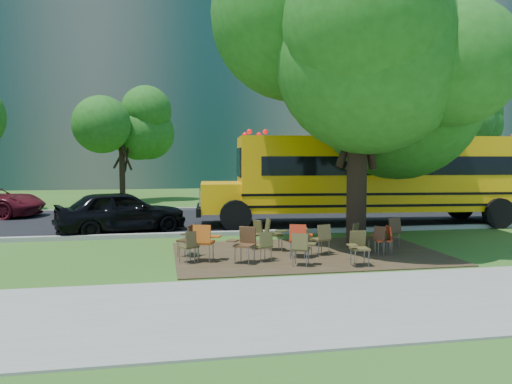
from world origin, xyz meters
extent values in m
plane|color=#35531A|center=(0.00, 0.00, 0.00)|extent=(160.00, 160.00, 0.00)
cube|color=gray|center=(0.00, -5.00, 0.02)|extent=(60.00, 4.00, 0.04)
cube|color=#382819|center=(1.00, -0.50, 0.01)|extent=(7.00, 4.50, 0.03)
cube|color=black|center=(0.00, 7.00, 0.02)|extent=(80.00, 8.00, 0.04)
cube|color=gray|center=(0.00, 3.00, 0.07)|extent=(80.00, 0.25, 0.14)
cube|color=gray|center=(0.00, 11.10, 0.07)|extent=(80.00, 0.25, 0.14)
cube|color=slate|center=(-8.00, 36.00, 11.00)|extent=(38.00, 16.00, 22.00)
cube|color=gray|center=(24.00, 38.00, 12.50)|extent=(30.00, 16.00, 25.00)
cylinder|color=black|center=(-5.00, 16.00, 1.75)|extent=(0.32, 0.32, 3.50)
sphere|color=#1D5713|center=(-5.00, 16.00, 4.22)|extent=(4.80, 4.80, 4.80)
cylinder|color=black|center=(8.00, 14.00, 2.10)|extent=(0.38, 0.38, 4.20)
sphere|color=#1D5713|center=(8.00, 14.00, 5.04)|extent=(5.60, 5.60, 5.60)
cylinder|color=black|center=(16.00, 13.00, 1.80)|extent=(0.34, 0.34, 3.60)
sphere|color=#1D5713|center=(16.00, 13.00, 4.35)|extent=(5.00, 5.00, 5.00)
cylinder|color=black|center=(2.61, 0.15, 2.12)|extent=(0.56, 0.56, 4.23)
sphere|color=#1D5713|center=(2.61, 0.15, 5.31)|extent=(7.20, 7.20, 7.20)
cube|color=#F6AB07|center=(6.09, 4.51, 1.96)|extent=(12.37, 3.87, 2.71)
cube|color=black|center=(6.42, 4.48, 2.27)|extent=(11.71, 3.85, 0.66)
cube|color=#F6AB07|center=(-0.67, 5.13, 1.11)|extent=(1.66, 2.56, 1.05)
cube|color=black|center=(6.09, 4.51, 1.27)|extent=(12.40, 3.91, 0.09)
cube|color=black|center=(6.09, 4.51, 0.86)|extent=(12.40, 3.91, 0.09)
cylinder|color=black|center=(-0.32, 3.71, 0.55)|extent=(1.13, 0.43, 1.11)
cylinder|color=black|center=(-0.07, 6.47, 0.55)|extent=(1.13, 0.43, 1.11)
cylinder|color=black|center=(9.15, 2.84, 0.55)|extent=(1.13, 0.43, 1.11)
cylinder|color=black|center=(9.41, 5.59, 0.55)|extent=(1.13, 0.43, 1.11)
cylinder|color=black|center=(10.95, 5.45, 0.55)|extent=(1.13, 0.43, 1.11)
cube|color=#473D1E|center=(-2.18, -1.13, 0.42)|extent=(0.52, 0.52, 0.05)
cube|color=#473D1E|center=(-2.10, -1.28, 0.62)|extent=(0.36, 0.27, 0.37)
cube|color=#473D1E|center=(-2.06, -0.91, 0.53)|extent=(0.31, 0.33, 0.03)
cylinder|color=slate|center=(-2.40, -1.08, 0.21)|extent=(0.02, 0.02, 0.42)
cylinder|color=slate|center=(-1.97, -1.19, 0.21)|extent=(0.02, 0.02, 0.42)
cube|color=#B24E13|center=(-1.81, -1.05, 0.49)|extent=(0.58, 0.57, 0.05)
cube|color=#B24E13|center=(-1.87, -1.24, 0.73)|extent=(0.45, 0.24, 0.44)
cube|color=#B24E13|center=(-1.51, -1.00, 0.62)|extent=(0.33, 0.37, 0.03)
cylinder|color=slate|center=(-1.92, -0.82, 0.25)|extent=(0.03, 0.03, 0.49)
cylinder|color=slate|center=(-1.69, -1.29, 0.25)|extent=(0.03, 0.03, 0.49)
cube|color=brown|center=(-0.39, -1.31, 0.40)|extent=(0.47, 0.45, 0.04)
cube|color=brown|center=(-0.34, -1.46, 0.59)|extent=(0.36, 0.20, 0.35)
cube|color=brown|center=(-0.23, -1.13, 0.50)|extent=(0.26, 0.30, 0.03)
cylinder|color=slate|center=(-0.58, -1.22, 0.20)|extent=(0.02, 0.02, 0.40)
cylinder|color=slate|center=(-0.20, -1.40, 0.20)|extent=(0.02, 0.02, 0.40)
cube|color=#51321C|center=(-0.87, -1.49, 0.46)|extent=(0.59, 0.58, 0.05)
cube|color=#51321C|center=(-0.77, -1.33, 0.69)|extent=(0.40, 0.31, 0.41)
cube|color=#51321C|center=(-1.15, -1.48, 0.59)|extent=(0.35, 0.37, 0.03)
cylinder|color=slate|center=(-0.81, -1.73, 0.23)|extent=(0.02, 0.02, 0.46)
cylinder|color=slate|center=(-0.92, -1.25, 0.23)|extent=(0.02, 0.02, 0.46)
cube|color=#4D4521|center=(0.39, -1.98, 0.42)|extent=(0.52, 0.51, 0.05)
cube|color=#4D4521|center=(0.32, -2.13, 0.63)|extent=(0.38, 0.24, 0.38)
cube|color=#4D4521|center=(0.65, -1.96, 0.53)|extent=(0.30, 0.33, 0.03)
cylinder|color=slate|center=(0.31, -1.76, 0.21)|extent=(0.02, 0.02, 0.42)
cylinder|color=slate|center=(0.46, -2.19, 0.21)|extent=(0.02, 0.02, 0.42)
cube|color=brown|center=(1.74, -2.25, 0.43)|extent=(0.43, 0.41, 0.05)
cube|color=brown|center=(1.75, -2.08, 0.64)|extent=(0.39, 0.12, 0.39)
cube|color=brown|center=(1.50, -2.37, 0.55)|extent=(0.23, 0.28, 0.03)
cylinder|color=slate|center=(1.89, -2.43, 0.22)|extent=(0.02, 0.02, 0.43)
cylinder|color=slate|center=(1.59, -2.08, 0.22)|extent=(0.02, 0.02, 0.43)
cube|color=red|center=(2.86, -1.08, 0.40)|extent=(0.42, 0.43, 0.04)
cube|color=red|center=(3.02, -1.10, 0.60)|extent=(0.14, 0.37, 0.36)
cube|color=red|center=(2.77, -0.85, 0.51)|extent=(0.28, 0.24, 0.03)
cylinder|color=slate|center=(2.68, -1.20, 0.20)|extent=(0.02, 0.02, 0.40)
cylinder|color=slate|center=(3.03, -0.95, 0.20)|extent=(0.02, 0.02, 0.40)
cube|color=#4B2C1B|center=(2.88, -1.07, 0.40)|extent=(0.48, 0.49, 0.04)
cube|color=#4B2C1B|center=(2.73, -1.14, 0.60)|extent=(0.22, 0.36, 0.36)
cube|color=#4B2C1B|center=(3.08, -1.22, 0.51)|extent=(0.31, 0.28, 0.03)
cylinder|color=slate|center=(2.96, -0.87, 0.20)|extent=(0.02, 0.02, 0.40)
cylinder|color=slate|center=(2.80, -1.27, 0.20)|extent=(0.02, 0.02, 0.40)
cube|color=#3E2616|center=(-2.19, -0.36, 0.44)|extent=(0.56, 0.56, 0.05)
cube|color=#3E2616|center=(-2.04, -0.46, 0.66)|extent=(0.30, 0.37, 0.39)
cube|color=#3E2616|center=(-2.17, -0.09, 0.56)|extent=(0.35, 0.33, 0.03)
cylinder|color=slate|center=(-2.42, -0.40, 0.22)|extent=(0.02, 0.02, 0.44)
cylinder|color=slate|center=(-1.96, -0.32, 0.22)|extent=(0.02, 0.02, 0.44)
cube|color=#49401F|center=(-0.32, 0.39, 0.42)|extent=(0.51, 0.52, 0.05)
cube|color=#49401F|center=(-0.17, 0.46, 0.63)|extent=(0.24, 0.38, 0.38)
cube|color=#49401F|center=(-0.53, 0.53, 0.53)|extent=(0.32, 0.30, 0.03)
cylinder|color=slate|center=(-0.39, 0.18, 0.21)|extent=(0.02, 0.02, 0.42)
cylinder|color=slate|center=(-0.24, 0.60, 0.21)|extent=(0.02, 0.02, 0.42)
cube|color=#413D1C|center=(0.20, 0.04, 0.46)|extent=(0.41, 0.43, 0.05)
cube|color=#413D1C|center=(0.02, 0.05, 0.69)|extent=(0.10, 0.41, 0.41)
cube|color=#413D1C|center=(0.34, -0.20, 0.59)|extent=(0.29, 0.23, 0.03)
cylinder|color=slate|center=(0.38, 0.22, 0.23)|extent=(0.02, 0.02, 0.46)
cylinder|color=slate|center=(0.03, -0.13, 0.23)|extent=(0.02, 0.02, 0.46)
cube|color=brown|center=(1.24, -0.80, 0.43)|extent=(0.51, 0.50, 0.05)
cube|color=brown|center=(1.30, -0.97, 0.65)|extent=(0.40, 0.21, 0.39)
cube|color=brown|center=(1.42, -0.60, 0.55)|extent=(0.29, 0.32, 0.03)
cylinder|color=slate|center=(1.03, -0.70, 0.22)|extent=(0.02, 0.02, 0.43)
cylinder|color=slate|center=(1.45, -0.91, 0.22)|extent=(0.02, 0.02, 0.43)
cube|color=#433A1D|center=(2.39, -0.77, 0.42)|extent=(0.54, 0.54, 0.05)
cube|color=#433A1D|center=(2.27, -0.65, 0.63)|extent=(0.32, 0.33, 0.38)
cube|color=#433A1D|center=(2.33, -1.02, 0.54)|extent=(0.33, 0.33, 0.03)
cylinder|color=slate|center=(2.61, -0.76, 0.21)|extent=(0.02, 0.02, 0.42)
cylinder|color=slate|center=(2.16, -0.77, 0.21)|extent=(0.02, 0.02, 0.42)
cube|color=#422C17|center=(3.53, -0.12, 0.46)|extent=(0.52, 0.51, 0.05)
cube|color=#422C17|center=(3.58, -0.29, 0.68)|extent=(0.42, 0.21, 0.41)
cube|color=#422C17|center=(3.72, 0.09, 0.58)|extent=(0.30, 0.34, 0.03)
cylinder|color=slate|center=(3.31, 0.00, 0.23)|extent=(0.02, 0.02, 0.46)
cylinder|color=slate|center=(3.74, -0.23, 0.23)|extent=(0.02, 0.02, 0.46)
cube|color=#45421E|center=(0.68, -1.00, 0.40)|extent=(0.41, 0.42, 0.04)
cube|color=#45421E|center=(0.84, -1.02, 0.59)|extent=(0.14, 0.36, 0.35)
cube|color=#45421E|center=(0.59, -0.77, 0.50)|extent=(0.27, 0.23, 0.03)
cylinder|color=slate|center=(0.51, -1.12, 0.20)|extent=(0.02, 0.02, 0.40)
cylinder|color=slate|center=(0.85, -0.87, 0.20)|extent=(0.02, 0.02, 0.40)
cube|color=red|center=(0.58, -1.04, 0.47)|extent=(0.54, 0.53, 0.05)
cube|color=red|center=(0.52, -1.22, 0.69)|extent=(0.42, 0.23, 0.42)
cube|color=red|center=(0.86, -0.99, 0.59)|extent=(0.31, 0.35, 0.03)
cylinder|color=slate|center=(0.47, -0.82, 0.23)|extent=(0.02, 0.02, 0.47)
cylinder|color=slate|center=(0.69, -1.27, 0.23)|extent=(0.02, 0.02, 0.47)
imported|color=black|center=(-4.16, 4.21, 0.73)|extent=(4.62, 2.99, 1.46)
camera|label=1|loc=(-2.79, -13.13, 2.57)|focal=35.00mm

